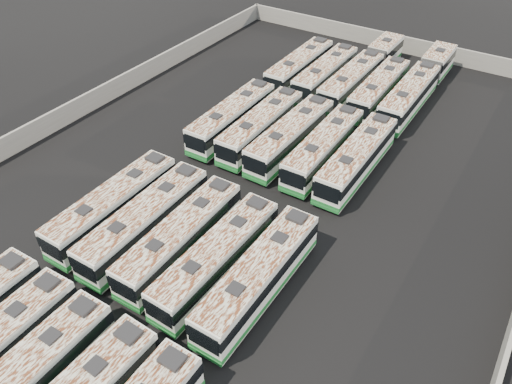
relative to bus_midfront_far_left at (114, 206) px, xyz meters
name	(u,v)px	position (x,y,z in m)	size (l,w,h in m)	color
ground	(247,193)	(6.74, 8.85, -1.78)	(140.00, 140.00, 0.00)	black
perimeter_wall	(246,183)	(6.74, 8.85, -0.68)	(45.20, 73.20, 2.20)	slate
bus_midfront_far_left	(114,206)	(0.00, 0.00, 0.00)	(2.66, 12.37, 3.48)	silver
bus_midfront_left	(145,221)	(3.39, -0.03, 0.02)	(2.82, 12.52, 3.52)	silver
bus_midfront_center	(181,238)	(6.79, 0.08, -0.02)	(2.82, 12.28, 3.45)	silver
bus_midfront_right	(217,258)	(10.25, -0.13, -0.03)	(2.77, 12.20, 3.43)	silver
bus_midfront_far_right	(259,277)	(13.68, -0.04, 0.01)	(2.69, 12.42, 3.50)	silver
bus_midback_far_left	(232,118)	(0.07, 16.28, 0.00)	(2.80, 12.40, 3.48)	silver
bus_midback_left	(261,127)	(3.42, 16.43, -0.01)	(2.82, 12.32, 3.46)	silver
bus_midback_center	(290,137)	(6.76, 16.39, 0.01)	(2.83, 12.49, 3.51)	silver
bus_midback_right	(323,148)	(10.25, 16.42, -0.02)	(2.80, 12.28, 3.45)	silver
bus_midback_far_right	(357,159)	(13.57, 16.41, 0.01)	(2.69, 12.44, 3.50)	silver
bus_back_far_left	(299,67)	(0.09, 30.23, 0.01)	(2.73, 12.44, 3.50)	silver
bus_back_left	(325,74)	(3.48, 30.24, -0.02)	(2.69, 12.24, 3.44)	silver
bus_back_center	(363,71)	(6.88, 33.30, 0.00)	(2.72, 19.20, 3.48)	silver
bus_back_right	(379,90)	(10.18, 29.98, -0.02)	(2.78, 12.29, 3.45)	silver
bus_back_far_right	(419,85)	(13.51, 33.48, 0.03)	(2.77, 19.60, 3.55)	silver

